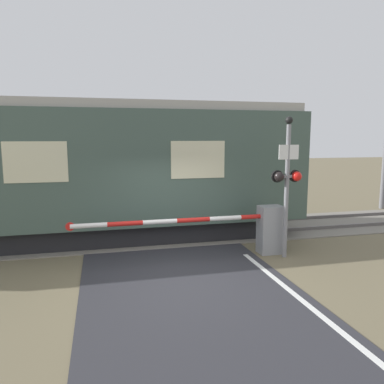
% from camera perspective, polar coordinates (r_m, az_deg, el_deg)
% --- Properties ---
extents(ground_plane, '(80.00, 80.00, 0.00)m').
position_cam_1_polar(ground_plane, '(8.35, -1.58, -12.64)').
color(ground_plane, '#6B6047').
extents(track_bed, '(36.00, 3.20, 0.13)m').
position_cam_1_polar(track_bed, '(11.72, -5.35, -6.33)').
color(track_bed, slate).
rests_on(track_bed, ground_plane).
extents(train, '(14.79, 3.05, 3.96)m').
position_cam_1_polar(train, '(11.36, -21.45, 2.91)').
color(train, black).
rests_on(train, ground_plane).
extents(crossing_barrier, '(5.33, 0.44, 1.24)m').
position_cam_1_polar(crossing_barrier, '(9.76, 9.80, -5.45)').
color(crossing_barrier, gray).
rests_on(crossing_barrier, ground_plane).
extents(signal_post, '(0.77, 0.26, 3.48)m').
position_cam_1_polar(signal_post, '(9.44, 14.31, 1.97)').
color(signal_post, gray).
rests_on(signal_post, ground_plane).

